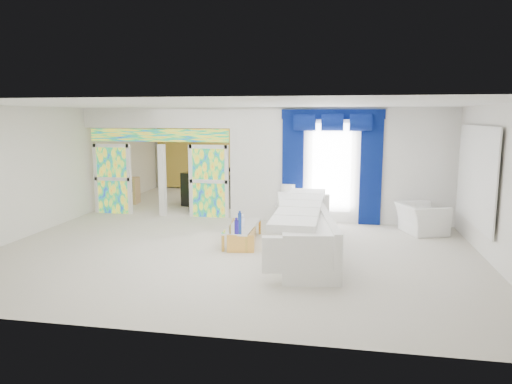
% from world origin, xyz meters
% --- Properties ---
extents(floor, '(12.00, 12.00, 0.00)m').
position_xyz_m(floor, '(0.00, 0.00, 0.00)').
color(floor, '#B7AF9E').
rests_on(floor, ground).
extents(dividing_wall, '(5.70, 0.18, 3.00)m').
position_xyz_m(dividing_wall, '(2.15, 1.00, 1.50)').
color(dividing_wall, white).
rests_on(dividing_wall, ground).
extents(dividing_header, '(4.30, 0.18, 0.55)m').
position_xyz_m(dividing_header, '(-2.85, 1.00, 2.73)').
color(dividing_header, white).
rests_on(dividing_header, dividing_wall).
extents(stained_panel_left, '(0.95, 0.04, 2.00)m').
position_xyz_m(stained_panel_left, '(-4.28, 1.00, 1.00)').
color(stained_panel_left, '#994C3F').
rests_on(stained_panel_left, ground).
extents(stained_panel_right, '(0.95, 0.04, 2.00)m').
position_xyz_m(stained_panel_right, '(-1.42, 1.00, 1.00)').
color(stained_panel_right, '#994C3F').
rests_on(stained_panel_right, ground).
extents(stained_transom, '(4.00, 0.05, 0.35)m').
position_xyz_m(stained_transom, '(-2.85, 1.00, 2.25)').
color(stained_transom, '#994C3F').
rests_on(stained_transom, dividing_header).
extents(window_pane, '(1.00, 0.02, 2.30)m').
position_xyz_m(window_pane, '(1.90, 0.90, 1.45)').
color(window_pane, white).
rests_on(window_pane, dividing_wall).
extents(blue_drape_left, '(0.55, 0.10, 2.80)m').
position_xyz_m(blue_drape_left, '(0.90, 0.87, 1.40)').
color(blue_drape_left, '#03084A').
rests_on(blue_drape_left, ground).
extents(blue_drape_right, '(0.55, 0.10, 2.80)m').
position_xyz_m(blue_drape_right, '(2.90, 0.87, 1.40)').
color(blue_drape_right, '#03084A').
rests_on(blue_drape_right, ground).
extents(blue_pelmet, '(2.60, 0.12, 0.25)m').
position_xyz_m(blue_pelmet, '(1.90, 0.87, 2.82)').
color(blue_pelmet, '#03084A').
rests_on(blue_pelmet, dividing_wall).
extents(wall_mirror, '(0.04, 2.70, 1.90)m').
position_xyz_m(wall_mirror, '(4.94, -1.00, 1.55)').
color(wall_mirror, white).
rests_on(wall_mirror, ground).
extents(gold_curtains, '(9.70, 0.12, 2.90)m').
position_xyz_m(gold_curtains, '(0.00, 5.90, 1.50)').
color(gold_curtains, '#C4842F').
rests_on(gold_curtains, ground).
extents(white_sofa, '(1.66, 4.62, 0.86)m').
position_xyz_m(white_sofa, '(1.39, -1.75, 0.43)').
color(white_sofa, white).
rests_on(white_sofa, ground).
extents(coffee_table, '(0.81, 1.74, 0.37)m').
position_xyz_m(coffee_table, '(0.04, -1.45, 0.19)').
color(coffee_table, gold).
rests_on(coffee_table, ground).
extents(console_table, '(1.31, 0.52, 0.43)m').
position_xyz_m(console_table, '(1.10, 0.78, 0.21)').
color(console_table, silver).
rests_on(console_table, ground).
extents(table_lamp, '(0.36, 0.36, 0.58)m').
position_xyz_m(table_lamp, '(0.80, 0.78, 0.72)').
color(table_lamp, white).
rests_on(table_lamp, console_table).
extents(armchair, '(1.25, 1.33, 0.70)m').
position_xyz_m(armchair, '(4.08, 0.15, 0.35)').
color(armchair, white).
rests_on(armchair, ground).
extents(grand_piano, '(2.14, 2.45, 1.04)m').
position_xyz_m(grand_piano, '(-1.67, 3.11, 0.52)').
color(grand_piano, black).
rests_on(grand_piano, ground).
extents(piano_bench, '(1.05, 0.66, 0.33)m').
position_xyz_m(piano_bench, '(-1.67, 1.51, 0.16)').
color(piano_bench, black).
rests_on(piano_bench, ground).
extents(tv_console, '(0.63, 0.58, 0.84)m').
position_xyz_m(tv_console, '(-4.52, 2.53, 0.42)').
color(tv_console, tan).
rests_on(tv_console, ground).
extents(chandelier, '(0.60, 0.60, 0.60)m').
position_xyz_m(chandelier, '(-2.30, 3.40, 2.65)').
color(chandelier, gold).
rests_on(chandelier, ceiling).
extents(decanters, '(0.16, 1.00, 0.29)m').
position_xyz_m(decanters, '(0.01, -1.60, 0.49)').
color(decanters, navy).
rests_on(decanters, coffee_table).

